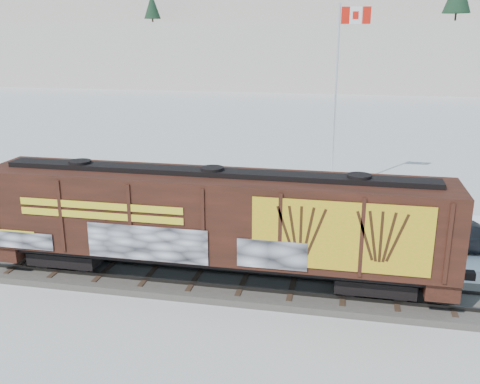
% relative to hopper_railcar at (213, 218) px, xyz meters
% --- Properties ---
extents(ground, '(500.00, 500.00, 0.00)m').
position_rel_hopper_railcar_xyz_m(ground, '(1.24, 0.01, -2.94)').
color(ground, white).
rests_on(ground, ground).
extents(rail_track, '(50.00, 3.40, 0.43)m').
position_rel_hopper_railcar_xyz_m(rail_track, '(1.24, 0.01, -2.79)').
color(rail_track, '#59544C').
rests_on(rail_track, ground).
extents(parking_strip, '(40.00, 8.00, 0.03)m').
position_rel_hopper_railcar_xyz_m(parking_strip, '(1.24, 7.51, -2.92)').
color(parking_strip, white).
rests_on(parking_strip, ground).
extents(hillside, '(360.00, 110.00, 93.00)m').
position_rel_hopper_railcar_xyz_m(hillside, '(1.19, 139.80, 11.44)').
color(hillside, white).
rests_on(hillside, ground).
extents(hopper_railcar, '(18.64, 3.06, 4.49)m').
position_rel_hopper_railcar_xyz_m(hopper_railcar, '(0.00, 0.00, 0.00)').
color(hopper_railcar, black).
rests_on(hopper_railcar, rail_track).
extents(flagpole, '(2.30, 0.90, 11.77)m').
position_rel_hopper_railcar_xyz_m(flagpole, '(4.28, 14.97, 1.43)').
color(flagpole, silver).
rests_on(flagpole, ground).
extents(car_silver, '(5.14, 3.28, 1.63)m').
position_rel_hopper_railcar_xyz_m(car_silver, '(-0.49, 7.11, -2.09)').
color(car_silver, silver).
rests_on(car_silver, parking_strip).
extents(car_white, '(4.30, 2.41, 1.34)m').
position_rel_hopper_railcar_xyz_m(car_white, '(6.74, 6.86, -2.24)').
color(car_white, white).
rests_on(car_white, parking_strip).
extents(car_dark, '(4.98, 2.61, 1.38)m').
position_rel_hopper_railcar_xyz_m(car_dark, '(11.12, 6.12, -2.22)').
color(car_dark, black).
rests_on(car_dark, parking_strip).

